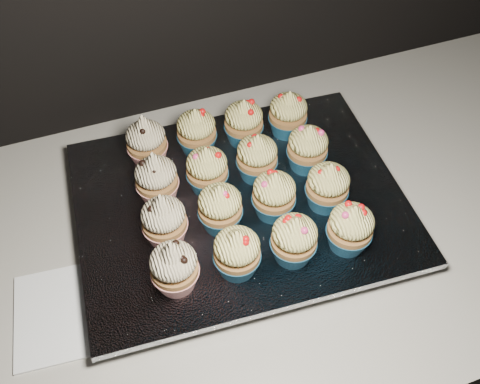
{
  "coord_description": "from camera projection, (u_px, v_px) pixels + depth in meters",
  "views": [
    {
      "loc": [
        -0.33,
        1.25,
        1.55
      ],
      "look_at": [
        -0.16,
        1.72,
        0.95
      ],
      "focal_mm": 40.0,
      "sensor_mm": 36.0,
      "label": 1
    }
  ],
  "objects": [
    {
      "name": "baking_tray",
      "position": [
        240.0,
        208.0,
        0.81
      ],
      "size": [
        0.47,
        0.37,
        0.02
      ],
      "primitive_type": "cube",
      "rotation": [
        0.0,
        0.0,
        -0.07
      ],
      "color": "black",
      "rests_on": "worktop"
    },
    {
      "name": "worktop",
      "position": [
        339.0,
        204.0,
        0.86
      ],
      "size": [
        2.44,
        0.64,
        0.04
      ],
      "primitive_type": "cube",
      "color": "silver",
      "rests_on": "cabinet"
    },
    {
      "name": "cupcake_9",
      "position": [
        207.0,
        170.0,
        0.78
      ],
      "size": [
        0.06,
        0.06,
        0.08
      ],
      "color": "navy",
      "rests_on": "foil_lining"
    },
    {
      "name": "cabinet",
      "position": [
        310.0,
        329.0,
        1.2
      ],
      "size": [
        2.4,
        0.6,
        0.86
      ],
      "primitive_type": "cube",
      "color": "black",
      "rests_on": "ground"
    },
    {
      "name": "cupcake_14",
      "position": [
        244.0,
        122.0,
        0.85
      ],
      "size": [
        0.06,
        0.06,
        0.08
      ],
      "color": "navy",
      "rests_on": "foil_lining"
    },
    {
      "name": "cupcake_15",
      "position": [
        288.0,
        114.0,
        0.86
      ],
      "size": [
        0.06,
        0.06,
        0.08
      ],
      "color": "navy",
      "rests_on": "foil_lining"
    },
    {
      "name": "cupcake_8",
      "position": [
        156.0,
        178.0,
        0.77
      ],
      "size": [
        0.06,
        0.06,
        0.1
      ],
      "color": "#B31B18",
      "rests_on": "foil_lining"
    },
    {
      "name": "cupcake_6",
      "position": [
        274.0,
        195.0,
        0.75
      ],
      "size": [
        0.06,
        0.06,
        0.08
      ],
      "color": "navy",
      "rests_on": "foil_lining"
    },
    {
      "name": "foil_lining",
      "position": [
        240.0,
        201.0,
        0.8
      ],
      "size": [
        0.51,
        0.41,
        0.01
      ],
      "primitive_type": "cube",
      "rotation": [
        0.0,
        0.0,
        -0.07
      ],
      "color": "silver",
      "rests_on": "baking_tray"
    },
    {
      "name": "cupcake_11",
      "position": [
        307.0,
        148.0,
        0.81
      ],
      "size": [
        0.06,
        0.06,
        0.08
      ],
      "color": "navy",
      "rests_on": "foil_lining"
    },
    {
      "name": "cupcake_5",
      "position": [
        220.0,
        208.0,
        0.74
      ],
      "size": [
        0.06,
        0.06,
        0.08
      ],
      "color": "navy",
      "rests_on": "foil_lining"
    },
    {
      "name": "cupcake_3",
      "position": [
        350.0,
        228.0,
        0.72
      ],
      "size": [
        0.06,
        0.06,
        0.08
      ],
      "color": "navy",
      "rests_on": "foil_lining"
    },
    {
      "name": "cupcake_0",
      "position": [
        174.0,
        267.0,
        0.67
      ],
      "size": [
        0.06,
        0.06,
        0.1
      ],
      "color": "#B31B18",
      "rests_on": "foil_lining"
    },
    {
      "name": "cupcake_4",
      "position": [
        164.0,
        220.0,
        0.72
      ],
      "size": [
        0.06,
        0.06,
        0.1
      ],
      "color": "#B31B18",
      "rests_on": "foil_lining"
    },
    {
      "name": "cupcake_1",
      "position": [
        237.0,
        252.0,
        0.69
      ],
      "size": [
        0.06,
        0.06,
        0.08
      ],
      "color": "navy",
      "rests_on": "foil_lining"
    },
    {
      "name": "cupcake_10",
      "position": [
        257.0,
        157.0,
        0.8
      ],
      "size": [
        0.06,
        0.06,
        0.08
      ],
      "color": "navy",
      "rests_on": "foil_lining"
    },
    {
      "name": "napkin",
      "position": [
        69.0,
        311.0,
        0.71
      ],
      "size": [
        0.16,
        0.16,
        0.0
      ],
      "primitive_type": "cube",
      "rotation": [
        0.0,
        0.0,
        -0.1
      ],
      "color": "white",
      "rests_on": "worktop"
    },
    {
      "name": "cupcake_7",
      "position": [
        327.0,
        186.0,
        0.76
      ],
      "size": [
        0.06,
        0.06,
        0.08
      ],
      "color": "navy",
      "rests_on": "foil_lining"
    },
    {
      "name": "cupcake_12",
      "position": [
        146.0,
        141.0,
        0.82
      ],
      "size": [
        0.06,
        0.06,
        0.1
      ],
      "color": "#B31B18",
      "rests_on": "foil_lining"
    },
    {
      "name": "cupcake_2",
      "position": [
        294.0,
        239.0,
        0.7
      ],
      "size": [
        0.06,
        0.06,
        0.08
      ],
      "color": "navy",
      "rests_on": "foil_lining"
    },
    {
      "name": "cupcake_13",
      "position": [
        197.0,
        132.0,
        0.84
      ],
      "size": [
        0.06,
        0.06,
        0.08
      ],
      "color": "navy",
      "rests_on": "foil_lining"
    }
  ]
}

